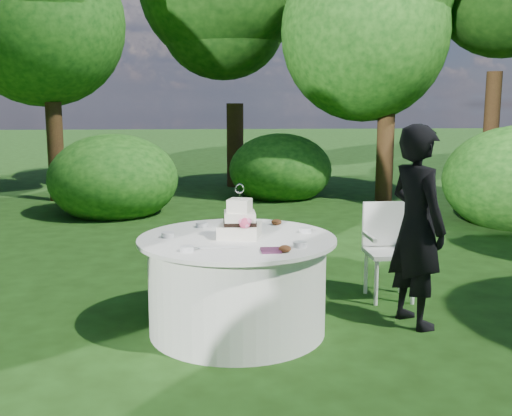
# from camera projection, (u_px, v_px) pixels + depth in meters

# --- Properties ---
(ground) EXTENTS (80.00, 80.00, 0.00)m
(ground) POSITION_uv_depth(u_px,v_px,m) (238.00, 330.00, 4.83)
(ground) COLOR #17320D
(ground) RESTS_ON ground
(napkins) EXTENTS (0.14, 0.14, 0.02)m
(napkins) POSITION_uv_depth(u_px,v_px,m) (271.00, 250.00, 4.23)
(napkins) COLOR #441D37
(napkins) RESTS_ON table
(feather_plume) EXTENTS (0.48, 0.07, 0.01)m
(feather_plume) POSITION_uv_depth(u_px,v_px,m) (216.00, 247.00, 4.33)
(feather_plume) COLOR silver
(feather_plume) RESTS_ON table
(guest) EXTENTS (0.56, 0.69, 1.65)m
(guest) POSITION_uv_depth(u_px,v_px,m) (417.00, 226.00, 4.84)
(guest) COLOR black
(guest) RESTS_ON ground
(table) EXTENTS (1.56, 1.56, 0.77)m
(table) POSITION_uv_depth(u_px,v_px,m) (237.00, 284.00, 4.76)
(table) COLOR silver
(table) RESTS_ON ground
(cake) EXTENTS (0.37, 0.37, 0.43)m
(cake) POSITION_uv_depth(u_px,v_px,m) (240.00, 223.00, 4.68)
(cake) COLOR silver
(cake) RESTS_ON table
(chair) EXTENTS (0.44, 0.42, 0.89)m
(chair) POSITION_uv_depth(u_px,v_px,m) (387.00, 243.00, 5.60)
(chair) COLOR white
(chair) RESTS_ON ground
(votives) EXTENTS (1.21, 0.95, 0.04)m
(votives) POSITION_uv_depth(u_px,v_px,m) (232.00, 236.00, 4.64)
(votives) COLOR silver
(votives) RESTS_ON table
(petal_cups) EXTENTS (0.15, 1.06, 0.05)m
(petal_cups) POSITION_uv_depth(u_px,v_px,m) (280.00, 234.00, 4.69)
(petal_cups) COLOR #562D16
(petal_cups) RESTS_ON table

